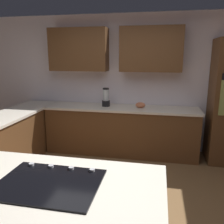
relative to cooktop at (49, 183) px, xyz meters
name	(u,v)px	position (x,y,z in m)	size (l,w,h in m)	color
ground_plane	(107,207)	(-0.20, -1.05, -0.91)	(14.00, 14.00, 0.00)	brown
wall_back	(125,75)	(-0.12, -3.09, 0.57)	(6.00, 0.44, 2.60)	silver
lower_cabinets_back	(121,131)	(-0.10, -2.77, -0.48)	(2.80, 0.60, 0.86)	brown
countertop_back	(121,108)	(-0.10, -2.77, -0.03)	(2.84, 0.64, 0.04)	silver
lower_cabinets_side	(1,147)	(1.62, -1.60, -0.48)	(0.60, 2.90, 0.86)	brown
island_top	(49,186)	(0.00, 0.01, -0.03)	(1.72, 0.96, 0.04)	silver
cooktop	(49,183)	(0.00, 0.00, 0.00)	(0.76, 0.56, 0.03)	black
blender	(106,98)	(0.20, -2.80, 0.14)	(0.15, 0.15, 0.35)	black
mixing_bowl	(140,105)	(-0.45, -2.80, 0.04)	(0.18, 0.18, 0.10)	#CC724C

